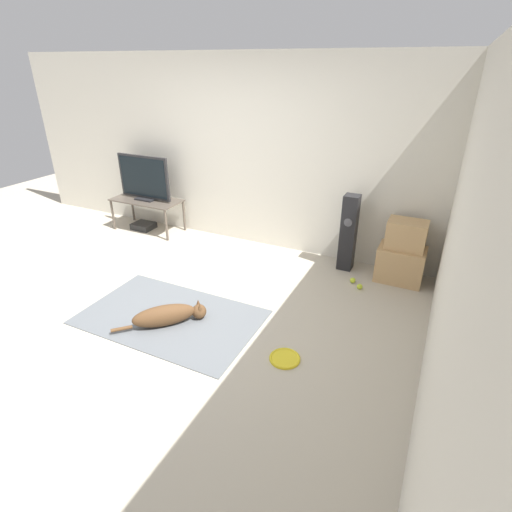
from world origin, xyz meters
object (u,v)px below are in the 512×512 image
at_px(tennis_ball_by_boxes, 353,280).
at_px(game_console, 144,226).
at_px(cardboard_box_lower, 400,264).
at_px(tv, 144,178).
at_px(frisbee, 285,358).
at_px(tv_stand, 147,203).
at_px(tennis_ball_near_speaker, 360,287).
at_px(cardboard_box_upper, 406,235).
at_px(floor_speaker, 348,233).
at_px(dog, 168,315).

bearing_deg(tennis_ball_by_boxes, game_console, 175.40).
bearing_deg(cardboard_box_lower, tv, -179.54).
bearing_deg(tv, tennis_ball_by_boxes, -4.97).
height_order(frisbee, tv, tv).
bearing_deg(tv_stand, tennis_ball_near_speaker, -6.64).
xyz_separation_m(tennis_ball_near_speaker, game_console, (-3.55, 0.39, 0.01)).
distance_m(frisbee, cardboard_box_lower, 2.09).
relative_size(cardboard_box_upper, floor_speaker, 0.45).
xyz_separation_m(cardboard_box_upper, floor_speaker, (-0.68, 0.01, -0.11)).
bearing_deg(game_console, tennis_ball_by_boxes, -4.60).
xyz_separation_m(cardboard_box_lower, floor_speaker, (-0.67, 0.03, 0.28)).
height_order(floor_speaker, tv, tv).
xyz_separation_m(floor_speaker, tennis_ball_by_boxes, (0.19, -0.35, -0.46)).
xyz_separation_m(tv_stand, tennis_ball_by_boxes, (3.32, -0.29, -0.41)).
relative_size(frisbee, tennis_ball_by_boxes, 4.24).
xyz_separation_m(frisbee, tv_stand, (-3.11, 1.93, 0.43)).
distance_m(cardboard_box_lower, cardboard_box_upper, 0.38).
height_order(cardboard_box_lower, cardboard_box_upper, cardboard_box_upper).
xyz_separation_m(cardboard_box_lower, game_console, (-3.92, -0.04, -0.17)).
distance_m(dog, game_console, 2.76).
height_order(tv, tennis_ball_near_speaker, tv).
bearing_deg(dog, tv_stand, 133.36).
relative_size(tennis_ball_by_boxes, game_console, 0.20).
bearing_deg(cardboard_box_upper, tv_stand, -179.28).
xyz_separation_m(tv, tennis_ball_by_boxes, (3.32, -0.29, -0.80)).
bearing_deg(tv_stand, frisbee, -31.86).
distance_m(cardboard_box_lower, tv, 3.85).
relative_size(dog, tennis_ball_near_speaker, 10.75).
distance_m(dog, tennis_ball_by_boxes, 2.23).
height_order(tv, tennis_ball_by_boxes, tv).
height_order(frisbee, cardboard_box_lower, cardboard_box_lower).
xyz_separation_m(frisbee, cardboard_box_lower, (0.70, 1.96, 0.20)).
relative_size(tv, game_console, 2.73).
relative_size(dog, tennis_ball_by_boxes, 10.75).
relative_size(tv_stand, tennis_ball_near_speaker, 16.61).
distance_m(cardboard_box_upper, tennis_ball_by_boxes, 0.82).
distance_m(frisbee, floor_speaker, 2.05).
bearing_deg(cardboard_box_upper, dog, -134.52).
relative_size(frisbee, tv, 0.31).
height_order(dog, tennis_ball_near_speaker, dog).
relative_size(floor_speaker, game_console, 2.98).
xyz_separation_m(floor_speaker, game_console, (-3.25, -0.07, -0.44)).
bearing_deg(floor_speaker, cardboard_box_lower, -2.49).
bearing_deg(frisbee, dog, -178.91).
bearing_deg(tennis_ball_near_speaker, tv_stand, 173.36).
height_order(tv_stand, tennis_ball_near_speaker, tv_stand).
distance_m(floor_speaker, game_console, 3.28).
xyz_separation_m(tv, game_console, (-0.12, -0.01, -0.78)).
relative_size(dog, cardboard_box_lower, 1.31).
relative_size(cardboard_box_lower, tennis_ball_by_boxes, 8.21).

